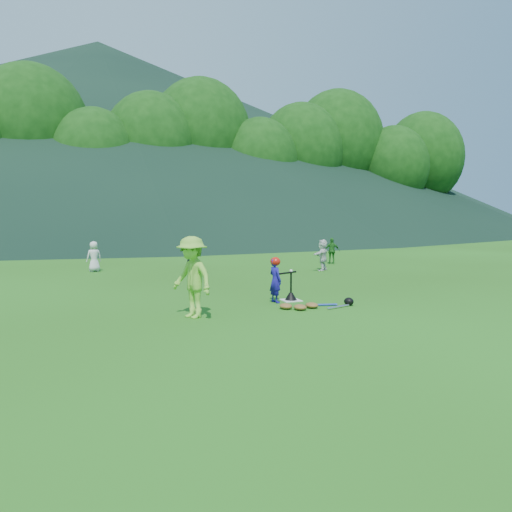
{
  "coord_description": "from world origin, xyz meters",
  "views": [
    {
      "loc": [
        -4.98,
        -11.1,
        2.17
      ],
      "look_at": [
        0.0,
        2.5,
        0.9
      ],
      "focal_mm": 35.0,
      "sensor_mm": 36.0,
      "label": 1
    }
  ],
  "objects": [
    {
      "name": "ground",
      "position": [
        0.0,
        0.0,
        0.0
      ],
      "size": [
        120.0,
        120.0,
        0.0
      ],
      "primitive_type": "plane",
      "color": "#215012",
      "rests_on": "ground"
    },
    {
      "name": "home_plate",
      "position": [
        0.0,
        0.0,
        0.01
      ],
      "size": [
        0.45,
        0.45,
        0.02
      ],
      "primitive_type": "cube",
      "color": "silver",
      "rests_on": "ground"
    },
    {
      "name": "baseball",
      "position": [
        0.0,
        0.0,
        0.74
      ],
      "size": [
        0.08,
        0.08,
        0.08
      ],
      "primitive_type": "sphere",
      "color": "white",
      "rests_on": "batting_tee"
    },
    {
      "name": "batter_child",
      "position": [
        -0.46,
        -0.11,
        0.54
      ],
      "size": [
        0.33,
        0.44,
        1.08
      ],
      "primitive_type": "imported",
      "rotation": [
        0.0,
        0.0,
        1.78
      ],
      "color": "#1B148C",
      "rests_on": "ground"
    },
    {
      "name": "adult_coach",
      "position": [
        -2.72,
        -1.12,
        0.84
      ],
      "size": [
        1.05,
        1.25,
        1.68
      ],
      "primitive_type": "imported",
      "rotation": [
        0.0,
        0.0,
        -1.1
      ],
      "color": "#7EC63A",
      "rests_on": "ground"
    },
    {
      "name": "fielder_a",
      "position": [
        -4.3,
        8.03,
        0.56
      ],
      "size": [
        0.63,
        0.5,
        1.12
      ],
      "primitive_type": "imported",
      "rotation": [
        0.0,
        0.0,
        3.45
      ],
      "color": "silver",
      "rests_on": "ground"
    },
    {
      "name": "fielder_b",
      "position": [
        -0.64,
        8.62,
        0.46
      ],
      "size": [
        0.49,
        0.41,
        0.92
      ],
      "primitive_type": "imported",
      "rotation": [
        0.0,
        0.0,
        2.99
      ],
      "color": "black",
      "rests_on": "ground"
    },
    {
      "name": "fielder_c",
      "position": [
        5.24,
        7.47,
        0.55
      ],
      "size": [
        0.7,
        0.5,
        1.1
      ],
      "primitive_type": "imported",
      "rotation": [
        0.0,
        0.0,
        2.74
      ],
      "color": "#216B20",
      "rests_on": "ground"
    },
    {
      "name": "fielder_d",
      "position": [
        3.73,
        5.44,
        0.59
      ],
      "size": [
        1.04,
        0.98,
        1.17
      ],
      "primitive_type": "imported",
      "rotation": [
        0.0,
        0.0,
        3.87
      ],
      "color": "silver",
      "rests_on": "ground"
    },
    {
      "name": "batting_tee",
      "position": [
        0.0,
        0.0,
        0.13
      ],
      "size": [
        0.3,
        0.3,
        0.68
      ],
      "color": "black",
      "rests_on": "home_plate"
    },
    {
      "name": "batter_gear",
      "position": [
        -0.44,
        -0.1,
        0.97
      ],
      "size": [
        0.73,
        0.28,
        0.44
      ],
      "color": "red",
      "rests_on": "ground"
    },
    {
      "name": "equipment_pile",
      "position": [
        0.06,
        -1.04,
        0.07
      ],
      "size": [
        1.8,
        0.63,
        0.19
      ],
      "color": "olive",
      "rests_on": "ground"
    },
    {
      "name": "outfield_fence",
      "position": [
        0.0,
        28.0,
        0.7
      ],
      "size": [
        70.07,
        0.08,
        1.33
      ],
      "color": "gray",
      "rests_on": "ground"
    },
    {
      "name": "tree_line",
      "position": [
        0.2,
        33.83,
        8.21
      ],
      "size": [
        70.04,
        11.4,
        14.82
      ],
      "color": "#382314",
      "rests_on": "ground"
    },
    {
      "name": "distant_hills",
      "position": [
        -7.63,
        81.81,
        14.98
      ],
      "size": [
        155.0,
        140.0,
        32.0
      ],
      "color": "black",
      "rests_on": "ground"
    }
  ]
}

